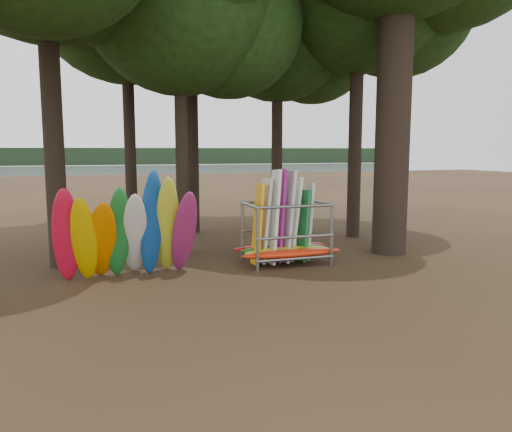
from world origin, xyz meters
name	(u,v)px	position (x,y,z in m)	size (l,w,h in m)	color
ground	(256,271)	(0.00, 0.00, 0.00)	(120.00, 120.00, 0.00)	#47331E
lake	(121,175)	(0.00, 60.00, 0.00)	(160.00, 160.00, 0.00)	gray
far_shore	(107,156)	(0.00, 110.00, 2.00)	(160.00, 4.00, 4.00)	black
oak_3	(278,21)	(3.27, 6.90, 8.78)	(7.62, 7.62, 12.12)	black
kayak_row	(129,233)	(-3.50, 0.25, 1.26)	(3.75, 2.07, 3.09)	red
storage_rack	(286,234)	(1.19, 0.69, 0.91)	(3.18, 1.56, 2.91)	gray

